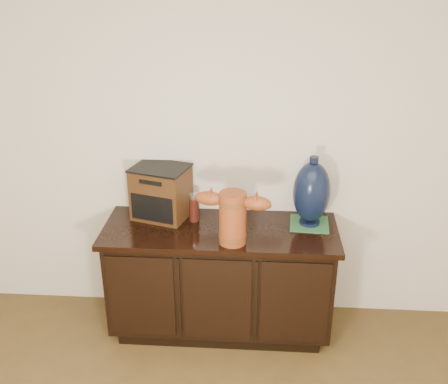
# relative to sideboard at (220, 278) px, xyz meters

# --- Properties ---
(sideboard) EXTENTS (1.46, 0.56, 0.75)m
(sideboard) POSITION_rel_sideboard_xyz_m (0.00, 0.00, 0.00)
(sideboard) COLOR black
(sideboard) RESTS_ON ground
(terracotta_vessel) EXTENTS (0.45, 0.19, 0.32)m
(terracotta_vessel) POSITION_rel_sideboard_xyz_m (0.09, -0.17, 0.55)
(terracotta_vessel) COLOR #9A421C
(terracotta_vessel) RESTS_ON sideboard
(tv_radio) EXTENTS (0.40, 0.36, 0.34)m
(tv_radio) POSITION_rel_sideboard_xyz_m (-0.39, 0.15, 0.54)
(tv_radio) COLOR #422510
(tv_radio) RESTS_ON sideboard
(green_mat) EXTENTS (0.25, 0.25, 0.01)m
(green_mat) POSITION_rel_sideboard_xyz_m (0.56, 0.09, 0.37)
(green_mat) COLOR #2D6437
(green_mat) RESTS_ON sideboard
(lamp_base) EXTENTS (0.24, 0.24, 0.45)m
(lamp_base) POSITION_rel_sideboard_xyz_m (0.56, 0.09, 0.59)
(lamp_base) COLOR black
(lamp_base) RESTS_ON green_mat
(spray_can) EXTENTS (0.06, 0.06, 0.18)m
(spray_can) POSITION_rel_sideboard_xyz_m (-0.17, 0.10, 0.46)
(spray_can) COLOR #58190F
(spray_can) RESTS_ON sideboard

